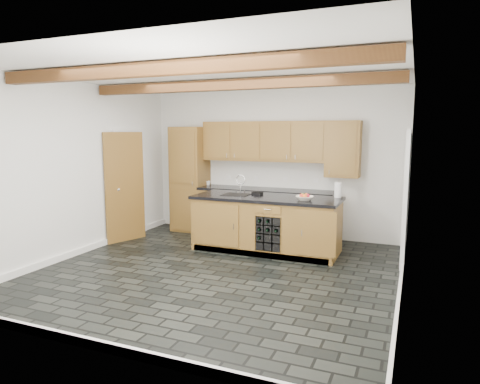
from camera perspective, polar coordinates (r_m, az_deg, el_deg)
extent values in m
plane|color=black|center=(6.32, -3.01, -10.46)|extent=(5.00, 5.00, 0.00)
plane|color=white|center=(8.34, 4.32, 3.86)|extent=(5.00, 0.00, 5.00)
plane|color=white|center=(7.45, -20.76, 2.86)|extent=(0.00, 5.00, 5.00)
plane|color=white|center=(5.44, 21.38, 1.11)|extent=(0.00, 5.00, 5.00)
plane|color=white|center=(6.05, -3.21, 15.59)|extent=(5.00, 5.00, 0.00)
cube|color=brown|center=(4.99, -9.41, 15.95)|extent=(4.90, 0.15, 0.15)
cube|color=brown|center=(6.58, -0.88, 14.11)|extent=(4.90, 0.15, 0.15)
cube|color=white|center=(7.66, -20.15, -7.24)|extent=(0.04, 5.00, 0.10)
cube|color=white|center=(5.75, 20.48, -12.35)|extent=(0.04, 5.00, 0.10)
cube|color=white|center=(4.37, -17.94, -18.94)|extent=(5.00, 0.04, 0.10)
cube|color=white|center=(8.46, -14.47, 1.09)|extent=(0.06, 0.94, 2.04)
cube|color=brown|center=(8.09, -15.10, 0.63)|extent=(0.31, 0.77, 2.00)
cube|color=white|center=(6.98, 21.24, -0.62)|extent=(0.06, 0.98, 2.04)
cube|color=black|center=(6.98, 21.44, -0.79)|extent=(0.02, 0.86, 1.96)
cube|color=brown|center=(8.76, -6.64, 1.72)|extent=(0.65, 0.60, 2.10)
cube|color=brown|center=(8.20, 3.43, -2.99)|extent=(2.60, 0.60, 0.88)
cube|color=black|center=(8.12, 3.46, 0.24)|extent=(2.64, 0.62, 0.05)
cube|color=white|center=(8.36, 4.12, 2.42)|extent=(2.60, 0.02, 0.52)
cube|color=brown|center=(8.20, 3.13, 6.77)|extent=(2.40, 0.35, 0.75)
cube|color=brown|center=(7.83, 13.59, 5.58)|extent=(0.60, 0.35, 1.00)
cube|color=brown|center=(7.26, 3.54, -4.43)|extent=(2.40, 0.90, 0.88)
cube|color=black|center=(7.17, 3.57, -0.80)|extent=(2.46, 0.96, 0.05)
cube|color=brown|center=(7.10, -3.20, -4.38)|extent=(0.80, 0.02, 0.70)
cube|color=brown|center=(6.57, 10.12, -5.51)|extent=(0.60, 0.02, 0.70)
cube|color=black|center=(6.93, 4.12, -5.38)|extent=(0.42, 0.30, 0.56)
cylinder|color=black|center=(6.95, 2.91, -5.92)|extent=(0.07, 0.26, 0.07)
cylinder|color=black|center=(6.83, 5.14, -4.98)|extent=(0.07, 0.26, 0.07)
cylinder|color=black|center=(6.87, 4.02, -4.88)|extent=(0.07, 0.26, 0.07)
cylinder|color=black|center=(6.84, 4.03, -3.74)|extent=(0.07, 0.26, 0.07)
cylinder|color=black|center=(6.92, 2.91, -4.79)|extent=(0.07, 0.26, 0.07)
cylinder|color=black|center=(6.89, 2.92, -3.66)|extent=(0.07, 0.26, 0.07)
cube|color=black|center=(7.36, -0.48, -0.39)|extent=(0.45, 0.40, 0.02)
cylinder|color=silver|center=(7.51, 0.05, 0.58)|extent=(0.02, 0.02, 0.20)
torus|color=silver|center=(7.50, 0.05, 1.64)|extent=(0.18, 0.02, 0.18)
cylinder|color=silver|center=(7.55, -0.51, 0.16)|extent=(0.02, 0.02, 0.08)
cylinder|color=silver|center=(7.49, 0.62, 0.10)|extent=(0.02, 0.02, 0.08)
cube|color=black|center=(7.40, 2.32, -0.17)|extent=(0.21, 0.15, 0.04)
cylinder|color=black|center=(7.39, 2.32, 0.05)|extent=(0.12, 0.12, 0.02)
imported|color=white|center=(6.83, 8.60, -0.81)|extent=(0.34, 0.34, 0.07)
sphere|color=#B01728|center=(6.81, 9.01, -0.52)|extent=(0.07, 0.07, 0.07)
sphere|color=orange|center=(6.87, 8.82, -0.45)|extent=(0.07, 0.07, 0.07)
sphere|color=olive|center=(6.86, 8.34, -0.45)|extent=(0.07, 0.07, 0.07)
sphere|color=red|center=(6.81, 8.21, -0.52)|extent=(0.07, 0.07, 0.07)
sphere|color=orange|center=(6.78, 8.62, -0.56)|extent=(0.07, 0.07, 0.07)
cylinder|color=white|center=(7.22, 12.94, 0.28)|extent=(0.12, 0.12, 0.25)
imported|color=white|center=(8.70, -4.26, 1.20)|extent=(0.11, 0.11, 0.09)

